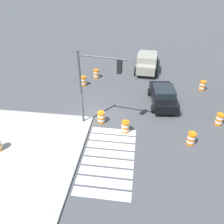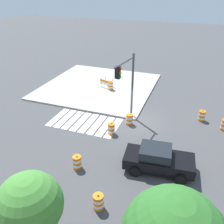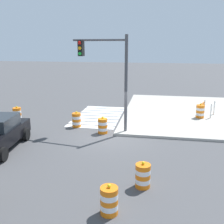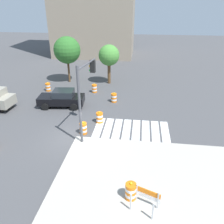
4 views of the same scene
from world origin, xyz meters
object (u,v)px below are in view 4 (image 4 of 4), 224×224
traffic_barrel_crosswalk_end (83,128)px  traffic_barrel_on_sidewalk (131,191)px  construction_barricade (146,197)px  street_tree_streetside_mid (67,50)px  traffic_light_pole (85,86)px  traffic_barrel_far_curb (114,98)px  street_tree_streetside_near (109,56)px  traffic_barrel_near_corner (94,88)px  traffic_barrel_median_far (99,118)px  traffic_barrel_lane_center (48,87)px  sports_car (62,98)px

traffic_barrel_crosswalk_end → traffic_barrel_on_sidewalk: size_ratio=1.00×
construction_barricade → street_tree_streetside_mid: size_ratio=0.26×
construction_barricade → traffic_light_pole: (-4.33, 6.28, 3.19)m
traffic_barrel_far_curb → construction_barricade: size_ratio=0.71×
traffic_barrel_crosswalk_end → street_tree_streetside_mid: bearing=111.6°
traffic_barrel_on_sidewalk → construction_barricade: (0.76, -0.40, 0.12)m
traffic_barrel_crosswalk_end → street_tree_streetside_near: 12.45m
traffic_barrel_near_corner → construction_barricade: (5.62, -15.24, 0.27)m
traffic_barrel_near_corner → street_tree_streetside_mid: 6.13m
traffic_light_pole → traffic_barrel_median_far: bearing=75.6°
traffic_barrel_on_sidewalk → street_tree_streetside_mid: size_ratio=0.18×
traffic_barrel_far_curb → traffic_barrel_near_corner: bearing=135.9°
traffic_barrel_crosswalk_end → traffic_light_pole: traffic_light_pole is taller
street_tree_streetside_near → traffic_barrel_lane_center: bearing=-151.2°
traffic_barrel_near_corner → traffic_light_pole: 9.69m
traffic_barrel_lane_center → traffic_barrel_far_curb: bearing=-15.7°
traffic_barrel_lane_center → construction_barricade: construction_barricade is taller
sports_car → construction_barricade: sports_car is taller
traffic_light_pole → street_tree_streetside_mid: 13.28m
sports_car → traffic_barrel_far_curb: sports_car is taller
street_tree_streetside_mid → traffic_barrel_crosswalk_end: bearing=-68.4°
sports_car → street_tree_streetside_mid: size_ratio=0.81×
traffic_barrel_on_sidewalk → traffic_light_pole: size_ratio=0.19×
sports_car → traffic_barrel_crosswalk_end: size_ratio=4.38×
traffic_barrel_on_sidewalk → street_tree_streetside_mid: 20.38m
traffic_barrel_near_corner → traffic_barrel_on_sidewalk: 15.62m
street_tree_streetside_mid → traffic_barrel_near_corner: bearing=-40.4°
sports_car → traffic_barrel_near_corner: (2.33, 4.04, -0.36)m
traffic_barrel_far_curb → traffic_barrel_lane_center: 8.07m
traffic_barrel_lane_center → construction_barricade: size_ratio=0.71×
traffic_barrel_far_curb → construction_barricade: bearing=-76.3°
traffic_barrel_crosswalk_end → traffic_barrel_near_corner: bearing=95.9°
traffic_barrel_far_curb → traffic_barrel_crosswalk_end: bearing=-103.9°
traffic_barrel_on_sidewalk → traffic_barrel_median_far: bearing=110.9°
sports_car → traffic_barrel_on_sidewalk: sports_car is taller
traffic_barrel_lane_center → traffic_barrel_on_sidewalk: (10.15, -14.62, 0.15)m
traffic_barrel_on_sidewalk → construction_barricade: traffic_barrel_on_sidewalk is taller
sports_car → traffic_barrel_far_curb: bearing=18.8°
traffic_barrel_on_sidewalk → traffic_light_pole: (-3.57, 5.88, 3.31)m
traffic_barrel_median_far → traffic_light_pole: traffic_light_pole is taller
traffic_light_pole → street_tree_streetside_mid: traffic_light_pole is taller
traffic_barrel_crosswalk_end → street_tree_streetside_mid: (-4.77, 12.05, 3.46)m
traffic_barrel_lane_center → traffic_barrel_on_sidewalk: traffic_barrel_on_sidewalk is taller
sports_car → traffic_barrel_median_far: size_ratio=4.38×
traffic_barrel_crosswalk_end → traffic_barrel_far_curb: same height
street_tree_streetside_near → traffic_barrel_on_sidewalk: bearing=-78.6°
traffic_barrel_on_sidewalk → traffic_light_pole: bearing=121.3°
construction_barricade → traffic_barrel_far_curb: bearing=103.7°
traffic_barrel_crosswalk_end → traffic_barrel_median_far: bearing=64.3°
traffic_light_pole → street_tree_streetside_near: 12.30m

